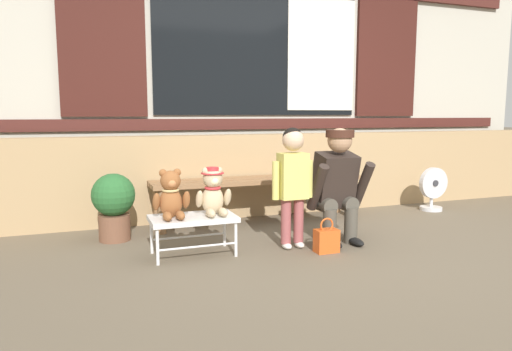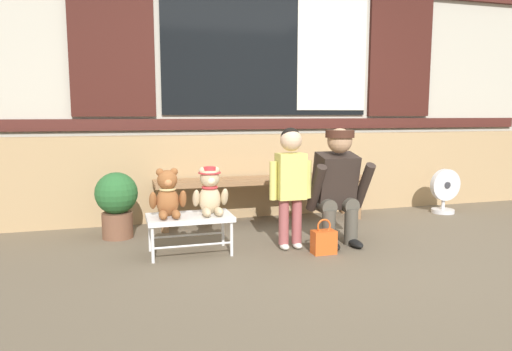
# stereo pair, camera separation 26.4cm
# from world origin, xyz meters

# --- Properties ---
(ground_plane) EXTENTS (60.00, 60.00, 0.00)m
(ground_plane) POSITION_xyz_m (0.00, 0.00, 0.00)
(ground_plane) COLOR brown
(brick_low_wall) EXTENTS (7.31, 0.25, 0.85)m
(brick_low_wall) POSITION_xyz_m (0.00, 1.43, 0.42)
(brick_low_wall) COLOR tan
(brick_low_wall) RESTS_ON ground
(shop_facade) EXTENTS (7.46, 0.26, 3.66)m
(shop_facade) POSITION_xyz_m (0.00, 1.94, 1.83)
(shop_facade) COLOR #B7B2A3
(shop_facade) RESTS_ON ground
(wooden_bench_long) EXTENTS (2.10, 0.40, 0.44)m
(wooden_bench_long) POSITION_xyz_m (-0.31, 1.06, 0.37)
(wooden_bench_long) COLOR #8E6642
(wooden_bench_long) RESTS_ON ground
(small_display_bench) EXTENTS (0.64, 0.36, 0.30)m
(small_display_bench) POSITION_xyz_m (-1.16, 0.21, 0.27)
(small_display_bench) COLOR silver
(small_display_bench) RESTS_ON ground
(teddy_bear_plain) EXTENTS (0.28, 0.26, 0.36)m
(teddy_bear_plain) POSITION_xyz_m (-1.32, 0.21, 0.46)
(teddy_bear_plain) COLOR #93562D
(teddy_bear_plain) RESTS_ON small_display_bench
(teddy_bear_with_hat) EXTENTS (0.28, 0.27, 0.36)m
(teddy_bear_with_hat) POSITION_xyz_m (-1.00, 0.21, 0.47)
(teddy_bear_with_hat) COLOR #CCB289
(teddy_bear_with_hat) RESTS_ON small_display_bench
(child_standing) EXTENTS (0.35, 0.18, 0.96)m
(child_standing) POSITION_xyz_m (-0.37, 0.13, 0.59)
(child_standing) COLOR #994C4C
(child_standing) RESTS_ON ground
(adult_crouching) EXTENTS (0.50, 0.49, 0.95)m
(adult_crouching) POSITION_xyz_m (0.05, 0.17, 0.48)
(adult_crouching) COLOR #4C473D
(adult_crouching) RESTS_ON ground
(handbag_on_ground) EXTENTS (0.18, 0.11, 0.27)m
(handbag_on_ground) POSITION_xyz_m (-0.18, -0.08, 0.10)
(handbag_on_ground) COLOR #DB561E
(handbag_on_ground) RESTS_ON ground
(potted_plant) EXTENTS (0.36, 0.36, 0.57)m
(potted_plant) POSITION_xyz_m (-1.69, 0.85, 0.32)
(potted_plant) COLOR brown
(potted_plant) RESTS_ON ground
(floor_fan) EXTENTS (0.34, 0.24, 0.48)m
(floor_fan) POSITION_xyz_m (1.69, 0.90, 0.24)
(floor_fan) COLOR silver
(floor_fan) RESTS_ON ground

